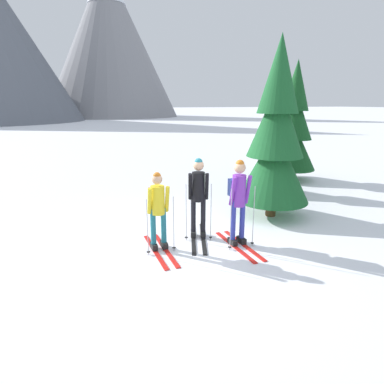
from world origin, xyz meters
The scene contains 8 objects.
ground_plane centered at (0.00, 0.00, 0.00)m, with size 400.00×400.00×0.00m, color white.
skier_in_yellow centered at (-0.80, -0.13, 0.91)m, with size 0.61×1.67×1.64m.
skier_in_black centered at (0.20, 0.18, 1.03)m, with size 0.86×1.71×1.81m.
skier_in_purple centered at (0.83, -0.50, 1.06)m, with size 0.61×1.63×1.84m.
pine_tree_near centered at (3.97, 2.79, 1.54)m, with size 1.40×1.40×3.38m.
pine_tree_mid centered at (5.68, 4.22, 2.05)m, with size 1.86×1.86×4.48m.
pine_tree_far centered at (2.56, 0.82, 2.08)m, with size 1.88×1.88×4.55m.
mountain_ridge_distant centered at (-5.36, 61.75, 14.79)m, with size 52.37×42.08×29.98m.
Camera 1 is at (-2.31, -6.18, 2.95)m, focal length 30.24 mm.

